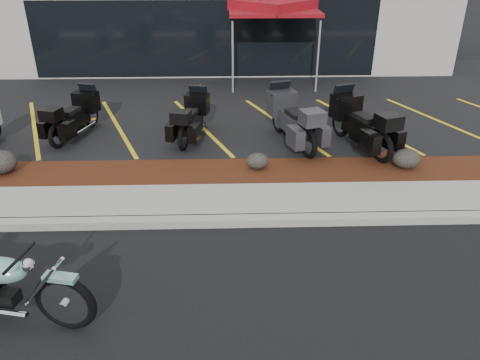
{
  "coord_description": "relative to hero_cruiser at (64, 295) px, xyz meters",
  "views": [
    {
      "loc": [
        0.71,
        -6.24,
        4.56
      ],
      "look_at": [
        0.94,
        1.2,
        0.74
      ],
      "focal_mm": 35.0,
      "sensor_mm": 36.0,
      "label": 1
    }
  ],
  "objects": [
    {
      "name": "ground",
      "position": [
        1.38,
        1.57,
        -0.56
      ],
      "size": [
        90.0,
        90.0,
        0.0
      ],
      "primitive_type": "plane",
      "color": "black",
      "rests_on": "ground"
    },
    {
      "name": "curb",
      "position": [
        1.38,
        2.47,
        -0.48
      ],
      "size": [
        24.0,
        0.25,
        0.15
      ],
      "primitive_type": "cube",
      "color": "gray",
      "rests_on": "ground"
    },
    {
      "name": "sidewalk",
      "position": [
        1.38,
        3.17,
        -0.48
      ],
      "size": [
        24.0,
        1.2,
        0.15
      ],
      "primitive_type": "cube",
      "color": "gray",
      "rests_on": "ground"
    },
    {
      "name": "mulch_bed",
      "position": [
        1.38,
        4.37,
        -0.48
      ],
      "size": [
        24.0,
        1.2,
        0.16
      ],
      "primitive_type": "cube",
      "color": "#32170B",
      "rests_on": "ground"
    },
    {
      "name": "upper_lot",
      "position": [
        1.38,
        9.77,
        -0.48
      ],
      "size": [
        26.0,
        9.6,
        0.15
      ],
      "primitive_type": "cube",
      "color": "black",
      "rests_on": "ground"
    },
    {
      "name": "dealership_building",
      "position": [
        1.38,
        16.04,
        1.45
      ],
      "size": [
        18.0,
        8.16,
        4.0
      ],
      "color": "#ADA99C",
      "rests_on": "ground"
    },
    {
      "name": "boulder_left",
      "position": [
        -2.69,
        4.41,
        -0.15
      ],
      "size": [
        0.7,
        0.58,
        0.49
      ],
      "primitive_type": "ellipsoid",
      "color": "black",
      "rests_on": "mulch_bed"
    },
    {
      "name": "boulder_mid",
      "position": [
        2.75,
        4.46,
        -0.23
      ],
      "size": [
        0.48,
        0.4,
        0.34
      ],
      "primitive_type": "ellipsoid",
      "color": "black",
      "rests_on": "mulch_bed"
    },
    {
      "name": "boulder_right",
      "position": [
        5.97,
        4.4,
        -0.19
      ],
      "size": [
        0.6,
        0.5,
        0.42
      ],
      "primitive_type": "ellipsoid",
      "color": "black",
      "rests_on": "mulch_bed"
    },
    {
      "name": "hero_cruiser",
      "position": [
        0.0,
        0.0,
        0.0
      ],
      "size": [
        3.26,
        1.45,
        1.11
      ],
      "primitive_type": null,
      "rotation": [
        0.0,
        0.0,
        -0.21
      ],
      "color": "#6DA99B",
      "rests_on": "ground"
    },
    {
      "name": "touring_black_front",
      "position": [
        -1.48,
        7.16,
        0.18
      ],
      "size": [
        1.35,
        2.17,
        1.18
      ],
      "primitive_type": null,
      "rotation": [
        0.0,
        0.0,
        1.27
      ],
      "color": "black",
      "rests_on": "upper_lot"
    },
    {
      "name": "touring_black_mid",
      "position": [
        1.37,
        6.95,
        0.18
      ],
      "size": [
        1.17,
        2.12,
        1.17
      ],
      "primitive_type": null,
      "rotation": [
        0.0,
        0.0,
        1.36
      ],
      "color": "black",
      "rests_on": "upper_lot"
    },
    {
      "name": "touring_grey",
      "position": [
        3.43,
        6.61,
        0.27
      ],
      "size": [
        1.54,
        2.49,
        1.36
      ],
      "primitive_type": null,
      "rotation": [
        0.0,
        0.0,
        1.87
      ],
      "color": "#2C2C31",
      "rests_on": "upper_lot"
    },
    {
      "name": "touring_black_rear",
      "position": [
        4.95,
        6.3,
        0.27
      ],
      "size": [
        1.61,
        2.48,
        1.35
      ],
      "primitive_type": null,
      "rotation": [
        0.0,
        0.0,
        1.91
      ],
      "color": "black",
      "rests_on": "upper_lot"
    },
    {
      "name": "traffic_cone",
      "position": [
        1.29,
        9.71,
        -0.19
      ],
      "size": [
        0.42,
        0.42,
        0.44
      ],
      "primitive_type": "cone",
      "rotation": [
        0.0,
        0.0,
        0.17
      ],
      "color": "#DD4207",
      "rests_on": "upper_lot"
    },
    {
      "name": "popup_canopy",
      "position": [
        3.67,
        11.6,
        2.05
      ],
      "size": [
        3.01,
        3.01,
        2.71
      ],
      "rotation": [
        0.0,
        0.0,
        0.02
      ],
      "color": "silver",
      "rests_on": "upper_lot"
    }
  ]
}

